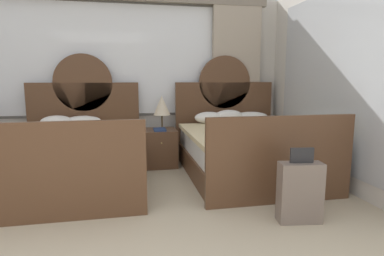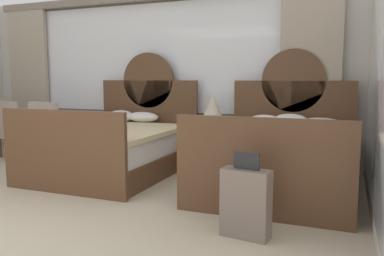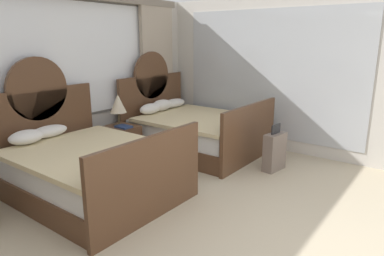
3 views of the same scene
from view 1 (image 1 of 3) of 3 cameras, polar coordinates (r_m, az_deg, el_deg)
wall_back_window at (r=5.38m, az=-19.04°, el=9.23°), size 6.56×0.22×2.70m
wall_right_mirror at (r=3.93m, az=30.54°, el=7.52°), size 0.08×4.84×2.70m
bed_near_window at (r=4.34m, az=-20.33°, el=-4.86°), size 1.69×2.18×1.74m
bed_near_mirror at (r=4.58m, az=9.46°, el=-3.66°), size 1.69×2.18×1.74m
nightstand_between_beds at (r=4.98m, az=-5.83°, el=-3.55°), size 0.51×0.54×0.58m
table_lamp_on_nightstand at (r=4.95m, az=-5.49°, el=4.02°), size 0.27×0.27×0.52m
book_on_nightstand at (r=4.82m, az=-5.88°, el=-0.29°), size 0.18×0.26×0.03m
suitcase_on_floor at (r=3.23m, az=18.95°, el=-10.89°), size 0.43×0.23×0.73m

